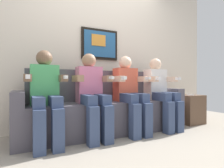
# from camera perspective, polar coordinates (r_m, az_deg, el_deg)

# --- Properties ---
(ground_plane) EXTENTS (6.26, 6.26, 0.00)m
(ground_plane) POSITION_cam_1_polar(r_m,az_deg,el_deg) (2.43, 1.64, -16.77)
(ground_plane) COLOR #9E9384
(back_wall_assembly) EXTENTS (4.81, 0.10, 2.60)m
(back_wall_assembly) POSITION_cam_1_polar(r_m,az_deg,el_deg) (3.07, -5.15, 11.38)
(back_wall_assembly) COLOR beige
(back_wall_assembly) RESTS_ON ground_plane
(couch) EXTENTS (2.41, 0.58, 0.90)m
(couch) POSITION_cam_1_polar(r_m,az_deg,el_deg) (2.65, -1.72, -8.39)
(couch) COLOR #514C56
(couch) RESTS_ON ground_plane
(person_leftmost) EXTENTS (0.46, 0.56, 1.11)m
(person_leftmost) POSITION_cam_1_polar(r_m,az_deg,el_deg) (2.22, -20.15, -2.51)
(person_leftmost) COLOR #4CB266
(person_leftmost) RESTS_ON ground_plane
(person_left_center) EXTENTS (0.46, 0.56, 1.11)m
(person_left_center) POSITION_cam_1_polar(r_m,az_deg,el_deg) (2.35, -6.29, -2.33)
(person_left_center) COLOR pink
(person_left_center) RESTS_ON ground_plane
(person_right_center) EXTENTS (0.46, 0.56, 1.11)m
(person_right_center) POSITION_cam_1_polar(r_m,az_deg,el_deg) (2.60, 5.52, -2.04)
(person_right_center) COLOR #D8593F
(person_right_center) RESTS_ON ground_plane
(person_rightmost) EXTENTS (0.46, 0.56, 1.11)m
(person_rightmost) POSITION_cam_1_polar(r_m,az_deg,el_deg) (2.94, 14.95, -1.76)
(person_rightmost) COLOR white
(person_rightmost) RESTS_ON ground_plane
(side_table_right) EXTENTS (0.40, 0.40, 0.50)m
(side_table_right) POSITION_cam_1_polar(r_m,az_deg,el_deg) (3.52, 23.03, -7.24)
(side_table_right) COLOR brown
(side_table_right) RESTS_ON ground_plane
(spare_remote_on_table) EXTENTS (0.04, 0.13, 0.02)m
(spare_remote_on_table) POSITION_cam_1_polar(r_m,az_deg,el_deg) (3.39, 23.35, -3.11)
(spare_remote_on_table) COLOR white
(spare_remote_on_table) RESTS_ON side_table_right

